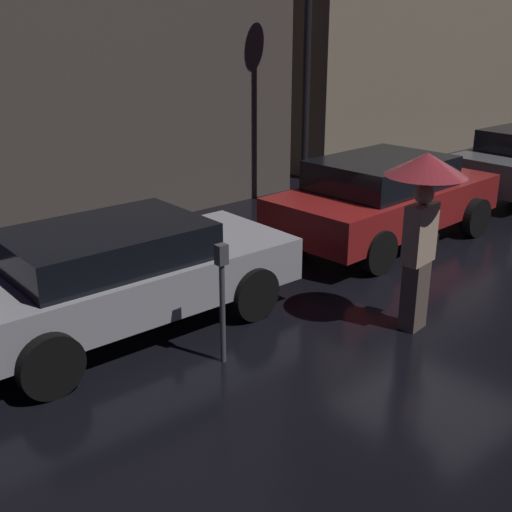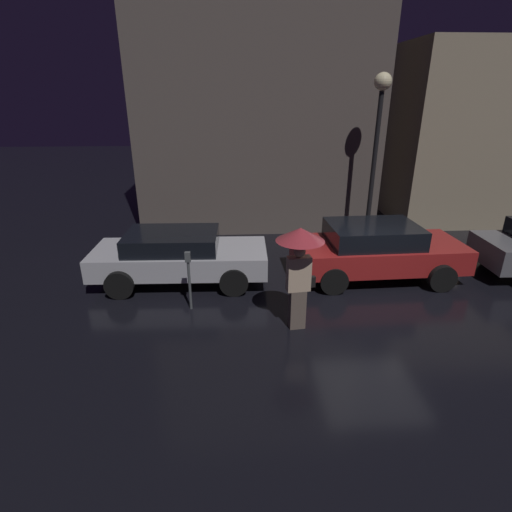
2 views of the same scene
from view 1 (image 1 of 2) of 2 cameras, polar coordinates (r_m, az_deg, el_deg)
name	(u,v)px [view 1 (image 1 of 2)]	position (r m, az deg, el deg)	size (l,w,h in m)	color
ground_plane	(444,268)	(10.17, 16.39, -1.02)	(60.00, 60.00, 0.00)	black
building_facade_right	(401,38)	(19.18, 12.73, 18.37)	(9.15, 3.00, 6.14)	gray
parked_car_silver	(119,273)	(7.79, -12.10, -1.52)	(4.35, 1.93, 1.32)	#B7B7BF
parked_car_red	(385,197)	(10.99, 11.38, 5.18)	(4.35, 2.05, 1.43)	maroon
pedestrian_with_umbrella	(423,201)	(7.58, 14.66, 4.75)	(0.94, 0.94, 2.16)	#66564C
parking_meter	(222,292)	(6.81, -3.01, -3.17)	(0.12, 0.10, 1.37)	#4C5154
street_lamp_near	(308,11)	(12.66, 4.65, 20.90)	(0.49, 0.49, 5.04)	black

